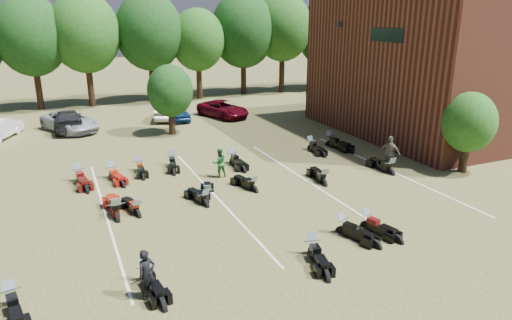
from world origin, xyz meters
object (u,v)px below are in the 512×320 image
person_black (147,275)px  motorcycle_3 (312,255)px  motorcycle_0 (13,307)px  motorcycle_14 (79,181)px  person_green (219,163)px  person_grey (390,153)px  car_4 (176,112)px  motorcycle_7 (117,219)px

person_black → motorcycle_3: person_black is taller
motorcycle_0 → motorcycle_14: size_ratio=0.86×
person_black → person_green: 10.86m
person_black → motorcycle_3: size_ratio=0.75×
motorcycle_0 → person_grey: bearing=5.7°
car_4 → person_black: (-6.86, -23.63, 0.11)m
motorcycle_0 → car_4: bearing=53.8°
motorcycle_3 → motorcycle_14: (-7.13, 11.39, 0.00)m
person_black → person_grey: person_grey is taller
person_grey → motorcycle_14: bearing=39.1°
car_4 → person_grey: 18.65m
person_black → person_grey: 15.85m
person_black → motorcycle_0: bearing=138.3°
motorcycle_0 → motorcycle_3: motorcycle_3 is taller
motorcycle_3 → motorcycle_7: bearing=148.3°
car_4 → person_grey: (7.56, -17.05, 0.29)m
motorcycle_7 → person_grey: bearing=-179.1°
person_grey → motorcycle_0: 19.00m
car_4 → motorcycle_14: car_4 is taller
car_4 → motorcycle_0: car_4 is taller
car_4 → motorcycle_3: 23.46m
person_green → motorcycle_0: (-9.32, -8.17, -0.78)m
person_black → person_grey: size_ratio=0.81×
car_4 → motorcycle_14: bearing=-125.3°
person_grey → motorcycle_14: (-15.72, 5.02, -0.98)m
motorcycle_3 → motorcycle_7: size_ratio=0.85×
car_4 → person_black: 24.61m
motorcycle_7 → motorcycle_14: size_ratio=1.04×
person_black → motorcycle_14: 11.69m
person_grey → car_4: bearing=-9.3°
person_grey → motorcycle_14: size_ratio=0.81×
motorcycle_3 → person_grey: bearing=49.6°
person_green → person_grey: person_grey is taller
car_4 → person_green: bearing=-96.3°
person_green → motorcycle_14: (-6.86, 2.27, -0.78)m
person_black → person_green: size_ratio=1.02×
person_grey → motorcycle_0: person_grey is taller
person_grey → motorcycle_3: 10.74m
motorcycle_7 → motorcycle_14: (-1.18, 5.51, 0.00)m
person_green → motorcycle_3: person_green is taller
motorcycle_14 → person_grey: bearing=-26.0°
motorcycle_14 → person_green: bearing=-26.7°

